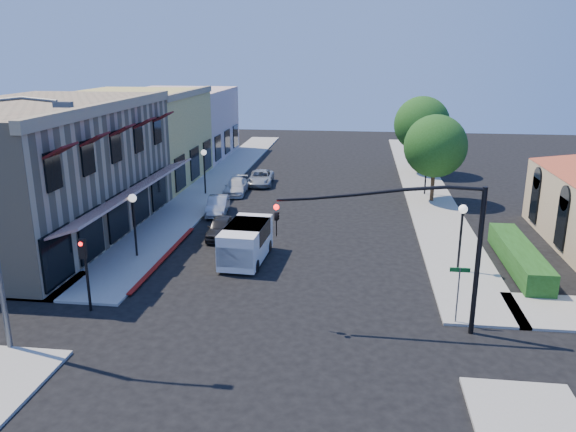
# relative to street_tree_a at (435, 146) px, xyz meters

# --- Properties ---
(ground) EXTENTS (120.00, 120.00, 0.00)m
(ground) POSITION_rel_street_tree_a_xyz_m (-8.80, -22.00, -4.19)
(ground) COLOR black
(ground) RESTS_ON ground
(sidewalk_left) EXTENTS (3.50, 50.00, 0.12)m
(sidewalk_left) POSITION_rel_street_tree_a_xyz_m (-17.55, 5.00, -4.13)
(sidewalk_left) COLOR gray
(sidewalk_left) RESTS_ON ground
(sidewalk_right) EXTENTS (3.50, 50.00, 0.12)m
(sidewalk_right) POSITION_rel_street_tree_a_xyz_m (-0.05, 5.00, -4.13)
(sidewalk_right) COLOR gray
(sidewalk_right) RESTS_ON ground
(curb_red_strip) EXTENTS (0.25, 10.00, 0.06)m
(curb_red_strip) POSITION_rel_street_tree_a_xyz_m (-15.70, -14.00, -4.19)
(curb_red_strip) COLOR maroon
(curb_red_strip) RESTS_ON ground
(corner_brick_building) EXTENTS (11.77, 18.20, 8.10)m
(corner_brick_building) POSITION_rel_street_tree_a_xyz_m (-24.25, -11.00, -0.19)
(corner_brick_building) COLOR tan
(corner_brick_building) RESTS_ON ground
(yellow_stucco_building) EXTENTS (10.00, 12.00, 7.60)m
(yellow_stucco_building) POSITION_rel_street_tree_a_xyz_m (-24.30, 4.00, -0.39)
(yellow_stucco_building) COLOR tan
(yellow_stucco_building) RESTS_ON ground
(pink_stucco_building) EXTENTS (10.00, 12.00, 7.00)m
(pink_stucco_building) POSITION_rel_street_tree_a_xyz_m (-24.30, 16.00, -0.69)
(pink_stucco_building) COLOR #C29F93
(pink_stucco_building) RESTS_ON ground
(hedge) EXTENTS (1.40, 8.00, 1.10)m
(hedge) POSITION_rel_street_tree_a_xyz_m (2.90, -13.00, -4.19)
(hedge) COLOR #1D4814
(hedge) RESTS_ON ground
(street_tree_a) EXTENTS (4.56, 4.56, 6.48)m
(street_tree_a) POSITION_rel_street_tree_a_xyz_m (0.00, 0.00, 0.00)
(street_tree_a) COLOR #332414
(street_tree_a) RESTS_ON ground
(street_tree_b) EXTENTS (4.94, 4.94, 7.02)m
(street_tree_b) POSITION_rel_street_tree_a_xyz_m (0.00, 10.00, 0.35)
(street_tree_b) COLOR #332414
(street_tree_b) RESTS_ON ground
(signal_mast_arm) EXTENTS (8.01, 0.39, 6.00)m
(signal_mast_arm) POSITION_rel_street_tree_a_xyz_m (-2.94, -20.50, -0.11)
(signal_mast_arm) COLOR black
(signal_mast_arm) RESTS_ON ground
(secondary_signal) EXTENTS (0.28, 0.42, 3.32)m
(secondary_signal) POSITION_rel_street_tree_a_xyz_m (-16.80, -20.59, -1.88)
(secondary_signal) COLOR black
(secondary_signal) RESTS_ON ground
(street_name_sign) EXTENTS (0.80, 0.06, 2.50)m
(street_name_sign) POSITION_rel_street_tree_a_xyz_m (-1.30, -19.80, -2.50)
(street_name_sign) COLOR #595B5E
(street_name_sign) RESTS_ON ground
(lamppost_left_near) EXTENTS (0.44, 0.44, 3.57)m
(lamppost_left_near) POSITION_rel_street_tree_a_xyz_m (-17.30, -14.00, -1.46)
(lamppost_left_near) COLOR black
(lamppost_left_near) RESTS_ON ground
(lamppost_left_far) EXTENTS (0.44, 0.44, 3.57)m
(lamppost_left_far) POSITION_rel_street_tree_a_xyz_m (-17.30, 0.00, -1.46)
(lamppost_left_far) COLOR black
(lamppost_left_far) RESTS_ON ground
(lamppost_right_near) EXTENTS (0.44, 0.44, 3.57)m
(lamppost_right_near) POSITION_rel_street_tree_a_xyz_m (-0.30, -14.00, -1.46)
(lamppost_right_near) COLOR black
(lamppost_right_near) RESTS_ON ground
(lamppost_right_far) EXTENTS (0.44, 0.44, 3.57)m
(lamppost_right_far) POSITION_rel_street_tree_a_xyz_m (-0.30, 2.00, -1.46)
(lamppost_right_far) COLOR black
(lamppost_right_far) RESTS_ON ground
(white_van) EXTENTS (2.20, 4.62, 2.01)m
(white_van) POSITION_rel_street_tree_a_xyz_m (-11.29, -13.76, -3.03)
(white_van) COLOR white
(white_van) RESTS_ON ground
(parked_car_a) EXTENTS (1.69, 3.68, 1.22)m
(parked_car_a) POSITION_rel_street_tree_a_xyz_m (-13.60, -10.00, -3.58)
(parked_car_a) COLOR black
(parked_car_a) RESTS_ON ground
(parked_car_b) EXTENTS (1.74, 3.86, 1.23)m
(parked_car_b) POSITION_rel_street_tree_a_xyz_m (-15.00, -5.12, -3.58)
(parked_car_b) COLOR #AEB1B3
(parked_car_b) RESTS_ON ground
(parked_car_c) EXTENTS (1.86, 4.09, 1.16)m
(parked_car_c) POSITION_rel_street_tree_a_xyz_m (-15.00, 0.63, -3.61)
(parked_car_c) COLOR silver
(parked_car_c) RESTS_ON ground
(parked_car_d) EXTENTS (2.22, 4.35, 1.18)m
(parked_car_d) POSITION_rel_street_tree_a_xyz_m (-13.60, 4.00, -3.61)
(parked_car_d) COLOR #A7AAAC
(parked_car_d) RESTS_ON ground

